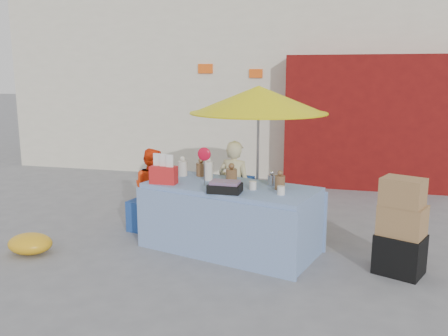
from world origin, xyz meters
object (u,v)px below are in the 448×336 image
(vendor_orange, at_px, (152,188))
(box_stack, at_px, (401,230))
(chair_left, at_px, (149,213))
(vendor_beige, at_px, (234,188))
(market_table, at_px, (230,217))
(chair_right, at_px, (232,219))
(umbrella, at_px, (259,100))

(vendor_orange, distance_m, box_stack, 3.50)
(box_stack, bearing_deg, chair_left, 167.70)
(vendor_beige, bearing_deg, market_table, 110.31)
(vendor_orange, bearing_deg, chair_left, 103.98)
(chair_left, relative_size, chair_right, 1.00)
(market_table, height_order, vendor_beige, market_table)
(chair_right, relative_size, vendor_beige, 0.63)
(chair_right, bearing_deg, market_table, -67.94)
(chair_left, height_order, vendor_orange, vendor_orange)
(vendor_beige, height_order, umbrella, umbrella)
(vendor_beige, xyz_separation_m, umbrella, (0.30, 0.15, 1.22))
(market_table, height_order, box_stack, market_table)
(vendor_beige, bearing_deg, umbrella, -140.91)
(vendor_orange, xyz_separation_m, vendor_beige, (1.25, 0.00, 0.08))
(market_table, relative_size, vendor_beige, 1.80)
(chair_right, distance_m, vendor_beige, 0.44)
(box_stack, bearing_deg, umbrella, 150.92)
(market_table, distance_m, umbrella, 1.66)
(chair_right, bearing_deg, vendor_beige, 103.98)
(chair_right, relative_size, box_stack, 0.76)
(market_table, relative_size, chair_left, 2.85)
(chair_left, distance_m, umbrella, 2.27)
(market_table, bearing_deg, vendor_beige, 113.31)
(chair_right, xyz_separation_m, vendor_beige, (-0.00, 0.13, 0.42))
(chair_left, relative_size, box_stack, 0.76)
(umbrella, xyz_separation_m, box_stack, (1.84, -1.02, -1.37))
(vendor_orange, relative_size, box_stack, 1.06)
(box_stack, bearing_deg, vendor_orange, 165.56)
(vendor_orange, bearing_deg, umbrella, -161.95)
(chair_left, distance_m, box_stack, 3.48)
(vendor_beige, xyz_separation_m, box_stack, (2.14, -0.87, -0.15))
(market_table, bearing_deg, vendor_orange, 170.72)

